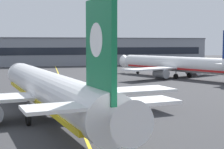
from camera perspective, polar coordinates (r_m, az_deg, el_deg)
taxiway_centreline at (r=54.79m, az=-7.01°, el=-3.90°), size 14.22×179.48×0.01m
airliner_foreground at (r=39.63m, az=-10.31°, el=-2.48°), size 32.36×41.42×11.65m
airliner_background at (r=88.31m, az=10.56°, el=1.60°), size 30.41×38.18×11.34m
safety_cone_by_nose_gear at (r=56.96m, az=-11.66°, el=-3.37°), size 0.44×0.44×0.55m
terminal_building at (r=137.57m, az=-13.00°, el=3.65°), size 141.55×12.40×10.75m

